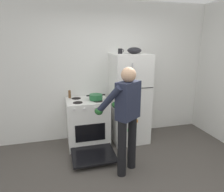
# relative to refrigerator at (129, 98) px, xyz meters

# --- Properties ---
(kitchen_wall_back) EXTENTS (6.00, 0.10, 2.70)m
(kitchen_wall_back) POSITION_rel_refrigerator_xyz_m (-0.39, 0.38, 0.49)
(kitchen_wall_back) COLOR white
(kitchen_wall_back) RESTS_ON ground
(refrigerator) EXTENTS (0.68, 0.72, 1.72)m
(refrigerator) POSITION_rel_refrigerator_xyz_m (0.00, 0.00, 0.00)
(refrigerator) COLOR white
(refrigerator) RESTS_ON ground
(stove_range) EXTENTS (0.76, 1.21, 0.90)m
(stove_range) POSITION_rel_refrigerator_xyz_m (-0.83, -0.02, -0.42)
(stove_range) COLOR white
(stove_range) RESTS_ON ground
(person_cook) EXTENTS (0.66, 0.70, 1.60)m
(person_cook) POSITION_rel_refrigerator_xyz_m (-0.41, -0.99, 0.10)
(person_cook) COLOR black
(person_cook) RESTS_ON ground
(red_pot) EXTENTS (0.34, 0.24, 0.10)m
(red_pot) POSITION_rel_refrigerator_xyz_m (-0.67, -0.05, 0.09)
(red_pot) COLOR #236638
(red_pot) RESTS_ON stove_range
(coffee_mug) EXTENTS (0.11, 0.08, 0.10)m
(coffee_mug) POSITION_rel_refrigerator_xyz_m (-0.18, 0.05, 0.91)
(coffee_mug) COLOR black
(coffee_mug) RESTS_ON refrigerator
(pepper_mill) EXTENTS (0.05, 0.05, 0.15)m
(pepper_mill) POSITION_rel_refrigerator_xyz_m (-1.13, 0.20, 0.11)
(pepper_mill) COLOR brown
(pepper_mill) RESTS_ON stove_range
(mixing_bowl) EXTENTS (0.26, 0.26, 0.12)m
(mixing_bowl) POSITION_rel_refrigerator_xyz_m (0.08, 0.00, 0.92)
(mixing_bowl) COLOR black
(mixing_bowl) RESTS_ON refrigerator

